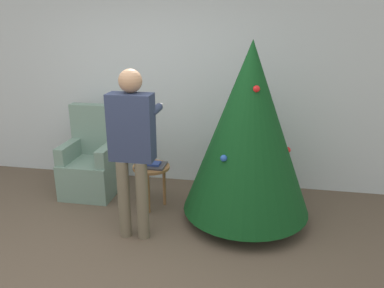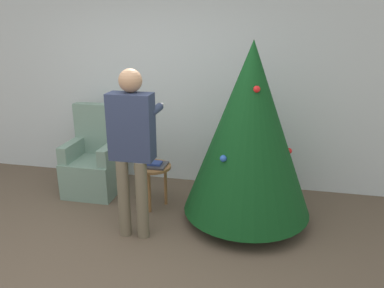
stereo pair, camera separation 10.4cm
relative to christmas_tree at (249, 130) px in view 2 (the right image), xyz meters
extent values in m
plane|color=brown|center=(-1.19, -1.27, -1.03)|extent=(14.00, 14.00, 0.00)
cube|color=silver|center=(-1.19, 0.96, 0.32)|extent=(8.00, 0.06, 2.70)
cylinder|color=brown|center=(0.00, 0.00, -0.97)|extent=(0.10, 0.10, 0.13)
cone|color=#0F4219|center=(0.00, 0.00, 0.00)|extent=(1.35, 1.35, 1.80)
sphere|color=red|center=(0.42, 0.14, -0.24)|extent=(0.06, 0.06, 0.06)
sphere|color=red|center=(0.06, -0.17, 0.45)|extent=(0.07, 0.07, 0.07)
sphere|color=#2856B2|center=(-0.22, -0.36, -0.19)|extent=(0.07, 0.07, 0.07)
cube|color=gray|center=(-1.94, 0.31, -0.81)|extent=(0.63, 0.64, 0.45)
cube|color=gray|center=(-1.94, 0.56, -0.26)|extent=(0.63, 0.14, 0.65)
cube|color=gray|center=(-2.20, 0.31, -0.48)|extent=(0.12, 0.57, 0.21)
cube|color=gray|center=(-1.69, 0.31, -0.48)|extent=(0.12, 0.57, 0.21)
cylinder|color=#6B604C|center=(-1.18, -0.56, -0.63)|extent=(0.12, 0.12, 0.82)
cylinder|color=#6B604C|center=(-0.99, -0.56, -0.63)|extent=(0.12, 0.12, 0.82)
cube|color=#2D3856|center=(-1.09, -0.50, 0.11)|extent=(0.42, 0.20, 0.65)
sphere|color=tan|center=(-1.09, -0.46, 0.54)|extent=(0.22, 0.22, 0.22)
cylinder|color=#2D3856|center=(-1.27, -0.31, 0.24)|extent=(0.08, 0.30, 0.08)
cylinder|color=#2D3856|center=(-0.90, -0.31, 0.24)|extent=(0.08, 0.30, 0.08)
cube|color=white|center=(-0.90, -0.12, 0.24)|extent=(0.04, 0.14, 0.04)
cylinder|color=olive|center=(-1.09, 0.10, -0.53)|extent=(0.43, 0.43, 0.03)
cylinder|color=olive|center=(-1.09, -0.05, -0.79)|extent=(0.04, 0.04, 0.49)
cylinder|color=olive|center=(-0.96, 0.17, -0.79)|extent=(0.04, 0.04, 0.49)
cylinder|color=olive|center=(-1.22, 0.17, -0.79)|extent=(0.04, 0.04, 0.49)
cube|color=#38383D|center=(-1.09, 0.10, -0.51)|extent=(0.33, 0.25, 0.02)
cube|color=navy|center=(-1.09, 0.10, -0.49)|extent=(0.21, 0.13, 0.02)
camera|label=1|loc=(0.09, -3.74, 1.08)|focal=35.00mm
camera|label=2|loc=(0.19, -3.72, 1.08)|focal=35.00mm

